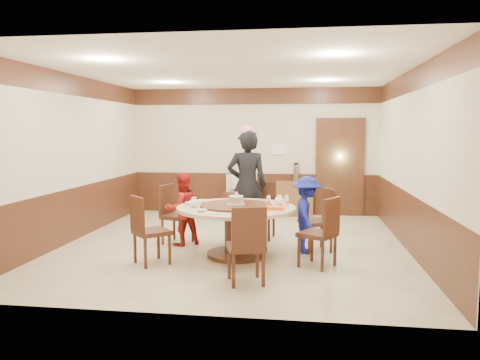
# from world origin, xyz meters

# --- Properties ---
(room) EXTENTS (6.00, 6.04, 2.84)m
(room) POSITION_xyz_m (0.01, 0.01, 1.08)
(room) COLOR beige
(room) RESTS_ON ground
(banquet_table) EXTENTS (1.75, 1.75, 0.78)m
(banquet_table) POSITION_xyz_m (0.14, -0.72, 0.53)
(banquet_table) COLOR #422114
(banquet_table) RESTS_ON ground
(chair_0) EXTENTS (0.58, 0.57, 0.97)m
(chair_0) POSITION_xyz_m (1.34, -0.23, 0.30)
(chair_0) COLOR #422114
(chair_0) RESTS_ON ground
(chair_1) EXTENTS (0.51, 0.51, 0.97)m
(chair_1) POSITION_xyz_m (0.40, 0.52, 0.30)
(chair_1) COLOR #422114
(chair_1) RESTS_ON ground
(chair_2) EXTENTS (0.55, 0.54, 0.97)m
(chair_2) POSITION_xyz_m (-0.96, -0.04, 0.30)
(chair_2) COLOR #422114
(chair_2) RESTS_ON ground
(chair_3) EXTENTS (0.62, 0.62, 0.97)m
(chair_3) POSITION_xyz_m (-0.99, -1.29, 0.30)
(chair_3) COLOR #422114
(chair_3) RESTS_ON ground
(chair_4) EXTENTS (0.55, 0.56, 0.97)m
(chair_4) POSITION_xyz_m (0.44, -1.94, 0.30)
(chair_4) COLOR #422114
(chair_4) RESTS_ON ground
(chair_5) EXTENTS (0.61, 0.60, 0.97)m
(chair_5) POSITION_xyz_m (1.34, -1.11, 0.30)
(chair_5) COLOR #422114
(chair_5) RESTS_ON ground
(person_standing) EXTENTS (0.75, 0.57, 1.87)m
(person_standing) POSITION_xyz_m (0.16, 0.39, 0.93)
(person_standing) COLOR black
(person_standing) RESTS_ON ground
(person_red) EXTENTS (0.73, 0.71, 1.19)m
(person_red) POSITION_xyz_m (-0.83, -0.15, 0.60)
(person_red) COLOR #AD1B17
(person_red) RESTS_ON ground
(person_blue) EXTENTS (0.51, 0.80, 1.18)m
(person_blue) POSITION_xyz_m (1.18, -0.38, 0.59)
(person_blue) COLOR navy
(person_blue) RESTS_ON ground
(birthday_cake) EXTENTS (0.26, 0.26, 0.18)m
(birthday_cake) POSITION_xyz_m (0.13, -0.69, 0.84)
(birthday_cake) COLOR white
(birthday_cake) RESTS_ON banquet_table
(teapot_left) EXTENTS (0.17, 0.15, 0.13)m
(teapot_left) POSITION_xyz_m (-0.46, -0.87, 0.81)
(teapot_left) COLOR white
(teapot_left) RESTS_ON banquet_table
(teapot_right) EXTENTS (0.17, 0.15, 0.13)m
(teapot_right) POSITION_xyz_m (0.76, -0.48, 0.81)
(teapot_right) COLOR white
(teapot_right) RESTS_ON banquet_table
(bowl_0) EXTENTS (0.16, 0.16, 0.04)m
(bowl_0) POSITION_xyz_m (-0.44, -0.41, 0.77)
(bowl_0) COLOR white
(bowl_0) RESTS_ON banquet_table
(bowl_1) EXTENTS (0.15, 0.15, 0.05)m
(bowl_1) POSITION_xyz_m (0.49, -1.27, 0.77)
(bowl_1) COLOR white
(bowl_1) RESTS_ON banquet_table
(bowl_2) EXTENTS (0.14, 0.14, 0.03)m
(bowl_2) POSITION_xyz_m (-0.26, -1.24, 0.77)
(bowl_2) COLOR white
(bowl_2) RESTS_ON banquet_table
(bowl_3) EXTENTS (0.13, 0.13, 0.04)m
(bowl_3) POSITION_xyz_m (0.81, -0.86, 0.77)
(bowl_3) COLOR white
(bowl_3) RESTS_ON banquet_table
(bowl_4) EXTENTS (0.14, 0.14, 0.04)m
(bowl_4) POSITION_xyz_m (-0.58, -0.62, 0.77)
(bowl_4) COLOR white
(bowl_4) RESTS_ON banquet_table
(saucer_near) EXTENTS (0.18, 0.18, 0.01)m
(saucer_near) POSITION_xyz_m (-0.11, -1.37, 0.76)
(saucer_near) COLOR white
(saucer_near) RESTS_ON banquet_table
(saucer_far) EXTENTS (0.18, 0.18, 0.01)m
(saucer_far) POSITION_xyz_m (0.59, -0.22, 0.76)
(saucer_far) COLOR white
(saucer_far) RESTS_ON banquet_table
(shrimp_platter) EXTENTS (0.30, 0.20, 0.06)m
(shrimp_platter) POSITION_xyz_m (0.74, -1.04, 0.78)
(shrimp_platter) COLOR white
(shrimp_platter) RESTS_ON banquet_table
(bottle_0) EXTENTS (0.06, 0.06, 0.16)m
(bottle_0) POSITION_xyz_m (0.62, -0.73, 0.83)
(bottle_0) COLOR white
(bottle_0) RESTS_ON banquet_table
(bottle_1) EXTENTS (0.06, 0.06, 0.16)m
(bottle_1) POSITION_xyz_m (0.88, -0.70, 0.83)
(bottle_1) COLOR white
(bottle_1) RESTS_ON banquet_table
(tv_stand) EXTENTS (0.85, 0.45, 0.50)m
(tv_stand) POSITION_xyz_m (-0.25, 2.75, 0.25)
(tv_stand) COLOR #422114
(tv_stand) RESTS_ON ground
(television) EXTENTS (0.69, 0.17, 0.40)m
(television) POSITION_xyz_m (-0.25, 2.75, 0.70)
(television) COLOR gray
(television) RESTS_ON tv_stand
(side_cabinet) EXTENTS (0.80, 0.40, 0.75)m
(side_cabinet) POSITION_xyz_m (0.93, 2.78, 0.38)
(side_cabinet) COLOR brown
(side_cabinet) RESTS_ON ground
(thermos) EXTENTS (0.15, 0.15, 0.38)m
(thermos) POSITION_xyz_m (0.96, 2.78, 0.94)
(thermos) COLOR silver
(thermos) RESTS_ON side_cabinet
(notice_left) EXTENTS (0.25, 0.00, 0.35)m
(notice_left) POSITION_xyz_m (-0.10, 2.96, 1.75)
(notice_left) COLOR white
(notice_left) RESTS_ON room
(notice_right) EXTENTS (0.30, 0.00, 0.22)m
(notice_right) POSITION_xyz_m (0.55, 2.96, 1.45)
(notice_right) COLOR white
(notice_right) RESTS_ON room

